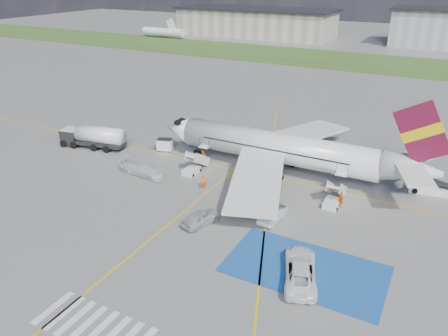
{
  "coord_description": "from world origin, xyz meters",
  "views": [
    {
      "loc": [
        18.39,
        -35.25,
        24.29
      ],
      "look_at": [
        -2.93,
        4.95,
        3.5
      ],
      "focal_mm": 35.0,
      "sensor_mm": 36.0,
      "label": 1
    }
  ],
  "objects_px": {
    "airliner": "(288,149)",
    "fuel_tanker": "(93,139)",
    "car_silver_b": "(273,214)",
    "van_white_a": "(300,267)",
    "car_silver_a": "(201,217)",
    "van_white_b": "(142,168)",
    "gpu_cart": "(165,145)",
    "belt_loader": "(433,190)"
  },
  "relations": [
    {
      "from": "van_white_a",
      "to": "van_white_b",
      "type": "relative_size",
      "value": 1.11
    },
    {
      "from": "car_silver_b",
      "to": "van_white_b",
      "type": "distance_m",
      "value": 19.29
    },
    {
      "from": "car_silver_a",
      "to": "van_white_a",
      "type": "xyz_separation_m",
      "value": [
        11.95,
        -3.54,
        0.29
      ]
    },
    {
      "from": "van_white_a",
      "to": "belt_loader",
      "type": "bearing_deg",
      "value": -131.34
    },
    {
      "from": "fuel_tanker",
      "to": "van_white_a",
      "type": "distance_m",
      "value": 39.73
    },
    {
      "from": "airliner",
      "to": "belt_loader",
      "type": "height_order",
      "value": "airliner"
    },
    {
      "from": "car_silver_b",
      "to": "van_white_a",
      "type": "xyz_separation_m",
      "value": [
        5.65,
        -7.76,
        0.31
      ]
    },
    {
      "from": "fuel_tanker",
      "to": "car_silver_b",
      "type": "distance_m",
      "value": 32.06
    },
    {
      "from": "gpu_cart",
      "to": "van_white_b",
      "type": "bearing_deg",
      "value": -93.58
    },
    {
      "from": "airliner",
      "to": "gpu_cart",
      "type": "xyz_separation_m",
      "value": [
        -18.54,
        -0.88,
        -2.57
      ]
    },
    {
      "from": "car_silver_b",
      "to": "car_silver_a",
      "type": "bearing_deg",
      "value": 36.29
    },
    {
      "from": "belt_loader",
      "to": "car_silver_b",
      "type": "distance_m",
      "value": 20.63
    },
    {
      "from": "fuel_tanker",
      "to": "van_white_a",
      "type": "height_order",
      "value": "fuel_tanker"
    },
    {
      "from": "fuel_tanker",
      "to": "van_white_a",
      "type": "bearing_deg",
      "value": -31.65
    },
    {
      "from": "van_white_a",
      "to": "gpu_cart",
      "type": "bearing_deg",
      "value": -54.12
    },
    {
      "from": "airliner",
      "to": "belt_loader",
      "type": "distance_m",
      "value": 17.82
    },
    {
      "from": "gpu_cart",
      "to": "van_white_b",
      "type": "relative_size",
      "value": 0.49
    },
    {
      "from": "belt_loader",
      "to": "van_white_b",
      "type": "distance_m",
      "value": 35.77
    },
    {
      "from": "car_silver_a",
      "to": "van_white_a",
      "type": "relative_size",
      "value": 0.8
    },
    {
      "from": "gpu_cart",
      "to": "van_white_b",
      "type": "xyz_separation_m",
      "value": [
        2.19,
        -8.18,
        0.18
      ]
    },
    {
      "from": "gpu_cart",
      "to": "car_silver_b",
      "type": "relative_size",
      "value": 0.55
    },
    {
      "from": "car_silver_a",
      "to": "van_white_b",
      "type": "height_order",
      "value": "van_white_b"
    },
    {
      "from": "gpu_cart",
      "to": "car_silver_a",
      "type": "xyz_separation_m",
      "value": [
        15.01,
        -14.93,
        -0.05
      ]
    },
    {
      "from": "gpu_cart",
      "to": "car_silver_a",
      "type": "bearing_deg",
      "value": -63.41
    },
    {
      "from": "airliner",
      "to": "car_silver_b",
      "type": "height_order",
      "value": "airliner"
    },
    {
      "from": "gpu_cart",
      "to": "car_silver_b",
      "type": "distance_m",
      "value": 23.85
    },
    {
      "from": "fuel_tanker",
      "to": "car_silver_b",
      "type": "bearing_deg",
      "value": -22.39
    },
    {
      "from": "airliner",
      "to": "car_silver_b",
      "type": "bearing_deg",
      "value": -76.54
    },
    {
      "from": "car_silver_a",
      "to": "van_white_b",
      "type": "xyz_separation_m",
      "value": [
        -12.82,
        6.74,
        0.23
      ]
    },
    {
      "from": "van_white_a",
      "to": "van_white_b",
      "type": "distance_m",
      "value": 26.82
    },
    {
      "from": "gpu_cart",
      "to": "car_silver_b",
      "type": "xyz_separation_m",
      "value": [
        21.31,
        -10.71,
        -0.07
      ]
    },
    {
      "from": "airliner",
      "to": "fuel_tanker",
      "type": "distance_m",
      "value": 29.04
    },
    {
      "from": "fuel_tanker",
      "to": "car_silver_a",
      "type": "relative_size",
      "value": 2.23
    },
    {
      "from": "belt_loader",
      "to": "car_silver_a",
      "type": "bearing_deg",
      "value": -146.4
    },
    {
      "from": "van_white_a",
      "to": "car_silver_a",
      "type": "bearing_deg",
      "value": -36.23
    },
    {
      "from": "van_white_a",
      "to": "car_silver_b",
      "type": "bearing_deg",
      "value": -73.63
    },
    {
      "from": "airliner",
      "to": "car_silver_b",
      "type": "xyz_separation_m",
      "value": [
        2.77,
        -11.59,
        -2.63
      ]
    },
    {
      "from": "gpu_cart",
      "to": "belt_loader",
      "type": "distance_m",
      "value": 36.06
    },
    {
      "from": "car_silver_b",
      "to": "van_white_a",
      "type": "distance_m",
      "value": 9.6
    },
    {
      "from": "airliner",
      "to": "fuel_tanker",
      "type": "xyz_separation_m",
      "value": [
        -28.56,
        -4.85,
        -1.98
      ]
    },
    {
      "from": "gpu_cart",
      "to": "van_white_b",
      "type": "height_order",
      "value": "van_white_b"
    },
    {
      "from": "fuel_tanker",
      "to": "van_white_b",
      "type": "bearing_deg",
      "value": -29.27
    }
  ]
}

